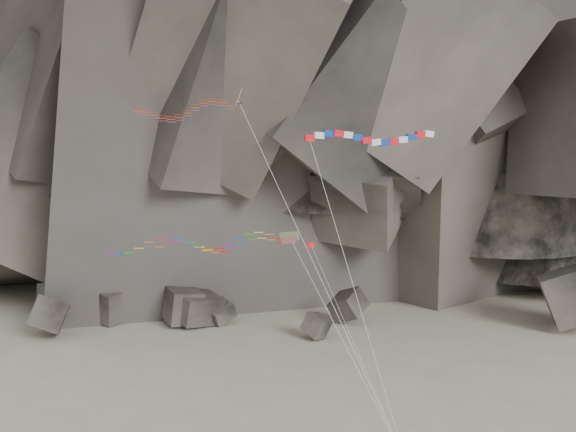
{
  "coord_description": "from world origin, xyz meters",
  "views": [
    {
      "loc": [
        1.25,
        -45.13,
        22.95
      ],
      "look_at": [
        -1.16,
        6.0,
        17.28
      ],
      "focal_mm": 40.0,
      "sensor_mm": 36.0,
      "label": 1
    }
  ],
  "objects_px": {
    "pennant_kite": "(323,274)",
    "delta_kite": "(180,110)",
    "parafoil_kite": "(192,243)",
    "banner_kite": "(370,139)"
  },
  "relations": [
    {
      "from": "parafoil_kite",
      "to": "delta_kite",
      "type": "bearing_deg",
      "value": 137.72
    },
    {
      "from": "parafoil_kite",
      "to": "pennant_kite",
      "type": "xyz_separation_m",
      "value": [
        10.12,
        -1.11,
        -2.09
      ]
    },
    {
      "from": "delta_kite",
      "to": "pennant_kite",
      "type": "relative_size",
      "value": 1.87
    },
    {
      "from": "pennant_kite",
      "to": "parafoil_kite",
      "type": "bearing_deg",
      "value": 151.5
    },
    {
      "from": "parafoil_kite",
      "to": "pennant_kite",
      "type": "bearing_deg",
      "value": 11.71
    },
    {
      "from": "banner_kite",
      "to": "pennant_kite",
      "type": "xyz_separation_m",
      "value": [
        -3.5,
        -1.34,
        -10.05
      ]
    },
    {
      "from": "parafoil_kite",
      "to": "pennant_kite",
      "type": "distance_m",
      "value": 10.39
    },
    {
      "from": "pennant_kite",
      "to": "delta_kite",
      "type": "bearing_deg",
      "value": 142.41
    },
    {
      "from": "parafoil_kite",
      "to": "pennant_kite",
      "type": "relative_size",
      "value": 1.66
    },
    {
      "from": "banner_kite",
      "to": "parafoil_kite",
      "type": "distance_m",
      "value": 15.78
    }
  ]
}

